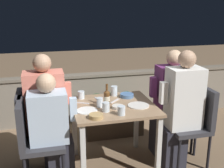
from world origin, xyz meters
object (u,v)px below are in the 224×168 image
(chair_right_near, at_px, (196,118))
(person_white_polo, at_px, (181,110))
(chair_left_near, at_px, (32,135))
(chair_right_far, at_px, (184,108))
(chair_left_far, at_px, (31,124))
(person_coral_top, at_px, (49,114))
(person_blue_shirt, at_px, (53,130))
(person_purple_stripe, at_px, (169,102))
(beer_bottle, at_px, (107,97))

(chair_right_near, relative_size, person_white_polo, 0.69)
(chair_left_near, xyz_separation_m, chair_right_far, (1.80, 0.29, 0.00))
(chair_left_far, height_order, person_coral_top, person_coral_top)
(chair_left_far, bearing_deg, person_blue_shirt, -50.08)
(person_blue_shirt, relative_size, person_white_polo, 0.88)
(person_coral_top, height_order, person_purple_stripe, person_coral_top)
(chair_left_near, height_order, person_blue_shirt, person_blue_shirt)
(chair_left_far, xyz_separation_m, chair_right_near, (1.81, -0.29, 0.00))
(person_white_polo, xyz_separation_m, beer_bottle, (-0.80, 0.15, 0.16))
(beer_bottle, bearing_deg, person_purple_stripe, 11.03)
(chair_left_far, height_order, chair_right_near, same)
(chair_left_near, relative_size, beer_bottle, 3.83)
(person_white_polo, relative_size, person_purple_stripe, 1.04)
(chair_left_near, distance_m, person_purple_stripe, 1.63)
(person_blue_shirt, distance_m, chair_right_far, 1.63)
(chair_left_far, xyz_separation_m, person_purple_stripe, (1.63, 0.02, 0.10))
(person_blue_shirt, xyz_separation_m, person_white_polo, (1.39, -0.02, 0.09))
(chair_left_far, bearing_deg, chair_right_near, -9.13)
(person_blue_shirt, bearing_deg, chair_right_near, -0.77)
(chair_left_far, distance_m, person_white_polo, 1.65)
(person_blue_shirt, relative_size, chair_left_far, 1.28)
(person_blue_shirt, distance_m, chair_right_near, 1.59)
(chair_left_near, distance_m, person_coral_top, 0.34)
(chair_left_near, bearing_deg, chair_right_near, -0.68)
(chair_right_far, bearing_deg, person_blue_shirt, -169.68)
(chair_left_near, bearing_deg, person_purple_stripe, 10.29)
(person_blue_shirt, bearing_deg, person_white_polo, -0.87)
(person_blue_shirt, height_order, beer_bottle, person_blue_shirt)
(person_purple_stripe, distance_m, beer_bottle, 0.85)
(chair_right_near, relative_size, beer_bottle, 3.83)
(chair_left_far, relative_size, person_purple_stripe, 0.71)
(person_white_polo, height_order, beer_bottle, person_white_polo)
(person_white_polo, bearing_deg, person_coral_top, 168.39)
(person_white_polo, xyz_separation_m, chair_right_far, (0.21, 0.31, -0.12))
(person_coral_top, bearing_deg, chair_left_near, -122.83)
(chair_right_far, bearing_deg, person_purple_stripe, 180.00)
(person_blue_shirt, xyz_separation_m, beer_bottle, (0.59, 0.13, 0.25))
(chair_right_far, bearing_deg, person_white_polo, -123.86)
(person_purple_stripe, bearing_deg, chair_right_near, -59.25)
(person_blue_shirt, relative_size, person_coral_top, 0.89)
(chair_left_near, bearing_deg, person_white_polo, -0.76)
(chair_right_near, height_order, person_purple_stripe, person_purple_stripe)
(chair_left_near, xyz_separation_m, beer_bottle, (0.79, 0.13, 0.28))
(chair_left_near, distance_m, beer_bottle, 0.85)
(chair_left_near, bearing_deg, chair_left_far, 94.95)
(chair_right_far, relative_size, person_purple_stripe, 0.71)
(person_blue_shirt, distance_m, person_white_polo, 1.39)
(chair_left_near, xyz_separation_m, person_blue_shirt, (0.20, -0.00, 0.04))
(chair_right_near, bearing_deg, chair_left_near, 179.32)
(chair_left_far, relative_size, chair_right_near, 1.00)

